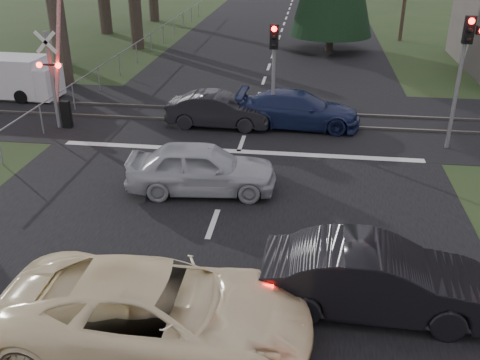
% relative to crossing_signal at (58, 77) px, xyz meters
% --- Properties ---
extents(ground, '(120.00, 120.00, 0.00)m').
position_rel_crossing_signal_xyz_m(ground, '(7.27, -9.79, -2.06)').
color(ground, '#253A1A').
rests_on(ground, ground).
extents(road, '(14.00, 100.00, 0.01)m').
position_rel_crossing_signal_xyz_m(road, '(7.27, 0.21, -2.05)').
color(road, black).
rests_on(road, ground).
extents(rail_corridor, '(120.00, 8.00, 0.01)m').
position_rel_crossing_signal_xyz_m(rail_corridor, '(7.27, 2.21, -2.05)').
color(rail_corridor, black).
rests_on(rail_corridor, ground).
extents(stop_line, '(13.00, 0.35, 0.00)m').
position_rel_crossing_signal_xyz_m(stop_line, '(7.27, -1.59, -2.05)').
color(stop_line, silver).
rests_on(stop_line, ground).
extents(rail_near, '(120.00, 0.12, 0.10)m').
position_rel_crossing_signal_xyz_m(rail_near, '(7.27, 1.41, -2.01)').
color(rail_near, '#59544C').
rests_on(rail_near, ground).
extents(rail_far, '(120.00, 0.12, 0.10)m').
position_rel_crossing_signal_xyz_m(rail_far, '(7.27, 3.01, -2.01)').
color(rail_far, '#59544C').
rests_on(rail_far, ground).
extents(crossing_signal, '(1.62, 0.38, 6.96)m').
position_rel_crossing_signal_xyz_m(crossing_signal, '(0.00, 0.00, 0.00)').
color(crossing_signal, slate).
rests_on(crossing_signal, ground).
extents(traffic_signal_right, '(0.68, 0.48, 4.70)m').
position_rel_crossing_signal_xyz_m(traffic_signal_right, '(14.82, -0.31, 1.26)').
color(traffic_signal_right, slate).
rests_on(traffic_signal_right, ground).
extents(traffic_signal_center, '(0.32, 0.48, 4.10)m').
position_rel_crossing_signal_xyz_m(traffic_signal_center, '(8.27, 0.89, 0.75)').
color(traffic_signal_center, slate).
rests_on(traffic_signal_center, ground).
extents(fence_left, '(0.10, 36.00, 1.20)m').
position_rel_crossing_signal_xyz_m(fence_left, '(-0.53, 12.71, -2.06)').
color(fence_left, slate).
rests_on(fence_left, ground).
extents(cream_coupe, '(5.92, 2.78, 1.64)m').
position_rel_crossing_signal_xyz_m(cream_coupe, '(7.07, -11.51, -1.24)').
color(cream_coupe, '#FFECB6').
rests_on(cream_coupe, ground).
extents(dark_hatchback, '(4.77, 1.73, 1.56)m').
position_rel_crossing_signal_xyz_m(dark_hatchback, '(11.26, -9.86, -1.28)').
color(dark_hatchback, black).
rests_on(dark_hatchback, ground).
extents(silver_car, '(4.64, 2.22, 1.53)m').
position_rel_crossing_signal_xyz_m(silver_car, '(6.59, -4.83, -1.29)').
color(silver_car, '#AAAEB3').
rests_on(silver_car, ground).
extents(blue_sedan, '(4.95, 2.14, 1.42)m').
position_rel_crossing_signal_xyz_m(blue_sedan, '(9.28, 1.36, -1.35)').
color(blue_sedan, '#172146').
rests_on(blue_sedan, ground).
extents(dark_car_far, '(4.15, 1.56, 1.36)m').
position_rel_crossing_signal_xyz_m(dark_car_far, '(6.12, 0.96, -1.38)').
color(dark_car_far, black).
rests_on(dark_car_far, ground).
extents(white_van, '(4.96, 2.04, 1.92)m').
position_rel_crossing_signal_xyz_m(white_van, '(-4.32, 3.70, -1.09)').
color(white_van, silver).
rests_on(white_van, ground).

